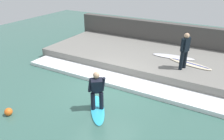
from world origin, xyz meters
The scene contains 10 objects.
ground_plane centered at (0.00, 0.00, 0.00)m, with size 28.00×28.00×0.00m, color #386056.
concrete_ledge centered at (3.50, 0.00, 0.26)m, with size 4.40×9.99×0.52m, color slate.
back_wall centered at (5.95, 0.00, 0.84)m, with size 0.50×10.49×1.68m, color #474442.
wave_foam_crest centered at (0.74, 0.00, 0.09)m, with size 1.11×9.49×0.17m, color white.
surfboard_riding centered at (-1.45, -0.47, 0.03)m, with size 1.76×1.48×0.06m.
surfer_riding centered at (-1.45, -0.47, 0.86)m, with size 0.56×0.55×1.45m.
surfer_waiting_near centered at (2.46, -2.47, 1.44)m, with size 0.52×0.34×1.63m.
surfboard_waiting_near centered at (3.11, -2.68, 0.55)m, with size 0.97×2.11×0.07m.
surfboard_spare centered at (3.62, -1.76, 0.55)m, with size 0.77×2.13×0.06m.
marker_buoy centered at (-3.21, 2.03, 0.14)m, with size 0.27×0.27×0.27m, color orange.
Camera 1 is at (-6.84, -4.11, 4.62)m, focal length 35.00 mm.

